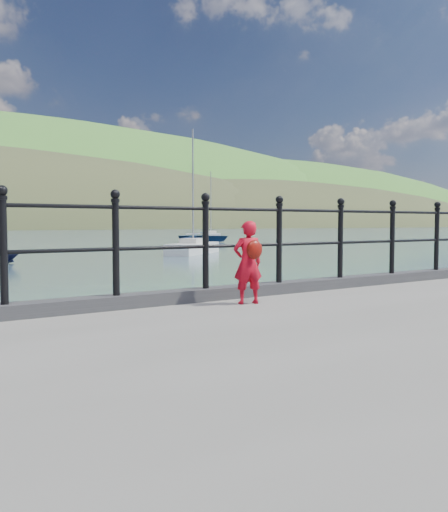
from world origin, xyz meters
TOP-DOWN VIEW (x-y plane):
  - ground at (0.00, 0.00)m, footprint 600.00×600.00m
  - kerb at (0.00, -0.15)m, footprint 60.00×0.30m
  - railing at (0.00, -0.15)m, footprint 18.11×0.11m
  - child at (0.85, -0.71)m, footprint 0.41×0.35m
  - launch_blue at (26.95, 41.56)m, footprint 6.12×6.53m
  - sailboat_far at (35.03, 52.71)m, footprint 4.18×6.27m
  - sailboat_near at (14.95, 23.91)m, footprint 5.61×4.95m

SIDE VIEW (x-z plane):
  - ground at x=0.00m, z-range 0.00..0.00m
  - sailboat_near at x=14.95m, z-range -3.73..4.41m
  - sailboat_far at x=35.03m, z-range -4.06..4.75m
  - launch_blue at x=26.95m, z-range 0.00..1.10m
  - kerb at x=0.00m, z-range 1.00..1.15m
  - child at x=0.85m, z-range 1.01..2.00m
  - railing at x=0.00m, z-range 1.23..2.42m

